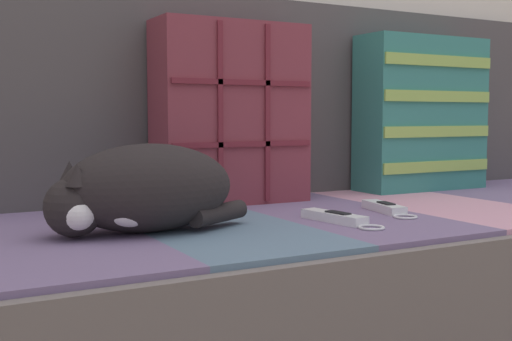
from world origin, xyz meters
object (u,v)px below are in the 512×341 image
at_px(couch, 373,294).
at_px(throw_pillow_striped, 421,114).
at_px(game_remote_near, 385,208).
at_px(throw_pillow_quilted, 231,114).
at_px(game_remote_far, 337,218).
at_px(sleeping_cat, 141,191).

xyz_separation_m(couch, throw_pillow_striped, (0.32, 0.19, 0.42)).
xyz_separation_m(couch, game_remote_near, (-0.05, -0.10, 0.22)).
bearing_deg(throw_pillow_quilted, throw_pillow_striped, -0.05).
bearing_deg(game_remote_far, throw_pillow_striped, 33.05).
height_order(throw_pillow_quilted, game_remote_far, throw_pillow_quilted).
bearing_deg(game_remote_near, sleeping_cat, 178.27).
distance_m(game_remote_near, game_remote_far, 0.18).
bearing_deg(throw_pillow_striped, game_remote_far, -146.95).
bearing_deg(game_remote_near, throw_pillow_quilted, 127.41).
xyz_separation_m(throw_pillow_quilted, game_remote_near, (0.22, -0.29, -0.20)).
relative_size(couch, game_remote_far, 9.24).
height_order(throw_pillow_quilted, sleeping_cat, throw_pillow_quilted).
xyz_separation_m(throw_pillow_striped, game_remote_far, (-0.54, -0.35, -0.20)).
xyz_separation_m(couch, game_remote_far, (-0.22, -0.16, 0.22)).
height_order(couch, throw_pillow_quilted, throw_pillow_quilted).
relative_size(throw_pillow_striped, game_remote_far, 2.07).
bearing_deg(throw_pillow_quilted, game_remote_near, -52.59).
distance_m(throw_pillow_quilted, game_remote_near, 0.42).
height_order(game_remote_near, game_remote_far, same).
xyz_separation_m(throw_pillow_striped, sleeping_cat, (-0.91, -0.28, -0.14)).
relative_size(couch, sleeping_cat, 5.00).
height_order(throw_pillow_striped, game_remote_far, throw_pillow_striped).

